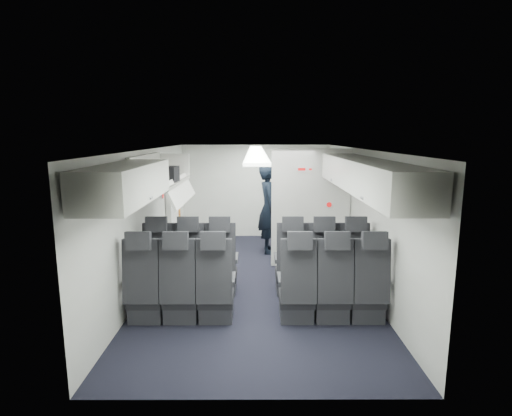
{
  "coord_description": "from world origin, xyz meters",
  "views": [
    {
      "loc": [
        -0.02,
        -6.25,
        2.37
      ],
      "look_at": [
        0.0,
        0.4,
        1.15
      ],
      "focal_mm": 28.0,
      "sensor_mm": 36.0,
      "label": 1
    }
  ],
  "objects_px": {
    "flight_attendant": "(269,208)",
    "seat_row_mid": "(256,291)",
    "seat_row_front": "(256,268)",
    "carry_on_bag": "(163,175)",
    "galley_unit": "(297,198)",
    "boarding_door": "(173,207)"
  },
  "relations": [
    {
      "from": "boarding_door",
      "to": "flight_attendant",
      "type": "relative_size",
      "value": 1.03
    },
    {
      "from": "galley_unit",
      "to": "flight_attendant",
      "type": "bearing_deg",
      "value": -123.68
    },
    {
      "from": "boarding_door",
      "to": "carry_on_bag",
      "type": "bearing_deg",
      "value": -82.41
    },
    {
      "from": "boarding_door",
      "to": "flight_attendant",
      "type": "bearing_deg",
      "value": 4.17
    },
    {
      "from": "seat_row_mid",
      "to": "boarding_door",
      "type": "xyz_separation_m",
      "value": [
        -1.64,
        2.99,
        0.55
      ]
    },
    {
      "from": "seat_row_front",
      "to": "carry_on_bag",
      "type": "bearing_deg",
      "value": 171.24
    },
    {
      "from": "galley_unit",
      "to": "flight_attendant",
      "type": "xyz_separation_m",
      "value": [
        -0.69,
        -1.03,
        -0.04
      ]
    },
    {
      "from": "galley_unit",
      "to": "carry_on_bag",
      "type": "relative_size",
      "value": 4.43
    },
    {
      "from": "seat_row_front",
      "to": "boarding_door",
      "type": "bearing_deg",
      "value": 128.16
    },
    {
      "from": "boarding_door",
      "to": "galley_unit",
      "type": "bearing_deg",
      "value": 24.28
    },
    {
      "from": "flight_attendant",
      "to": "galley_unit",
      "type": "bearing_deg",
      "value": -37.02
    },
    {
      "from": "seat_row_front",
      "to": "galley_unit",
      "type": "relative_size",
      "value": 1.75
    },
    {
      "from": "boarding_door",
      "to": "seat_row_mid",
      "type": "bearing_deg",
      "value": -61.23
    },
    {
      "from": "galley_unit",
      "to": "carry_on_bag",
      "type": "xyz_separation_m",
      "value": [
        -2.34,
        -3.04,
        0.83
      ]
    },
    {
      "from": "flight_attendant",
      "to": "seat_row_mid",
      "type": "bearing_deg",
      "value": 171.84
    },
    {
      "from": "galley_unit",
      "to": "carry_on_bag",
      "type": "height_order",
      "value": "carry_on_bag"
    },
    {
      "from": "seat_row_front",
      "to": "galley_unit",
      "type": "height_order",
      "value": "galley_unit"
    },
    {
      "from": "seat_row_front",
      "to": "carry_on_bag",
      "type": "height_order",
      "value": "carry_on_bag"
    },
    {
      "from": "seat_row_front",
      "to": "carry_on_bag",
      "type": "xyz_separation_m",
      "value": [
        -1.39,
        0.21,
        1.38
      ]
    },
    {
      "from": "boarding_door",
      "to": "carry_on_bag",
      "type": "height_order",
      "value": "carry_on_bag"
    },
    {
      "from": "seat_row_front",
      "to": "flight_attendant",
      "type": "distance_m",
      "value": 2.3
    },
    {
      "from": "boarding_door",
      "to": "flight_attendant",
      "type": "xyz_separation_m",
      "value": [
        1.9,
        0.14,
        -0.05
      ]
    }
  ]
}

